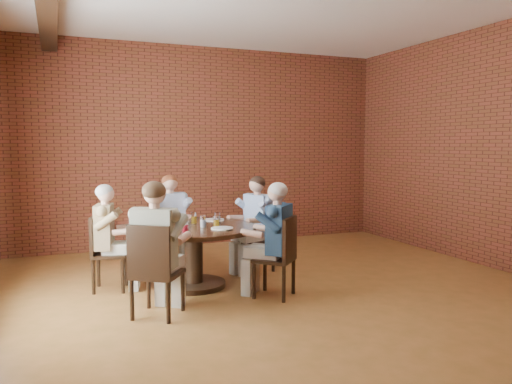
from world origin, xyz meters
name	(u,v)px	position (x,y,z in m)	size (l,w,h in m)	color
floor	(294,300)	(0.00, 0.00, 0.00)	(7.00, 7.00, 0.00)	#A16631
wall_back	(206,147)	(0.00, 3.50, 1.70)	(7.00, 7.00, 0.00)	brown
dining_table	(194,244)	(-0.90, 0.95, 0.53)	(1.54, 1.54, 0.75)	black
chair_a	(259,235)	(0.14, 1.39, 0.50)	(0.54, 0.54, 0.92)	black
diner_a	(255,224)	(0.07, 1.36, 0.65)	(0.51, 0.63, 1.30)	#4974BE
chair_b	(170,233)	(-0.97, 1.98, 0.50)	(0.44, 0.44, 0.93)	black
diner_b	(171,223)	(-0.97, 1.90, 0.66)	(0.52, 0.64, 1.31)	#9FAECA
chair_c	(103,250)	(-1.93, 1.21, 0.49)	(0.48, 0.48, 0.90)	black
diner_c	(109,238)	(-1.86, 1.19, 0.63)	(0.49, 0.60, 1.26)	brown
chair_d	(154,268)	(-1.56, 0.00, 0.52)	(0.62, 0.62, 0.96)	black
diner_d	(157,249)	(-1.50, 0.07, 0.68)	(0.55, 0.68, 1.37)	tan
chair_e	(281,254)	(-0.09, 0.17, 0.50)	(0.58, 0.58, 0.92)	black
diner_e	(274,240)	(-0.15, 0.23, 0.65)	(0.51, 0.63, 1.31)	navy
plate_a	(214,220)	(-0.53, 1.30, 0.76)	(0.26, 0.26, 0.01)	white
plate_b	(179,222)	(-0.99, 1.31, 0.76)	(0.26, 0.26, 0.01)	white
plate_c	(156,224)	(-1.30, 1.21, 0.76)	(0.26, 0.26, 0.01)	white
plate_d	(222,228)	(-0.64, 0.62, 0.76)	(0.26, 0.26, 0.01)	white
glass_a	(217,218)	(-0.57, 1.03, 0.82)	(0.07, 0.07, 0.14)	white
glass_b	(194,218)	(-0.84, 1.15, 0.82)	(0.07, 0.07, 0.14)	white
glass_c	(175,218)	(-1.06, 1.21, 0.82)	(0.07, 0.07, 0.14)	white
glass_d	(179,219)	(-1.04, 1.10, 0.82)	(0.07, 0.07, 0.14)	white
glass_e	(172,223)	(-1.18, 0.85, 0.82)	(0.07, 0.07, 0.14)	white
glass_f	(185,227)	(-1.10, 0.53, 0.82)	(0.07, 0.07, 0.14)	white
glass_g	(203,221)	(-0.81, 0.82, 0.82)	(0.07, 0.07, 0.14)	white
glass_h	(216,221)	(-0.66, 0.77, 0.82)	(0.07, 0.07, 0.14)	white
smartphone	(226,229)	(-0.61, 0.55, 0.75)	(0.08, 0.16, 0.01)	black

